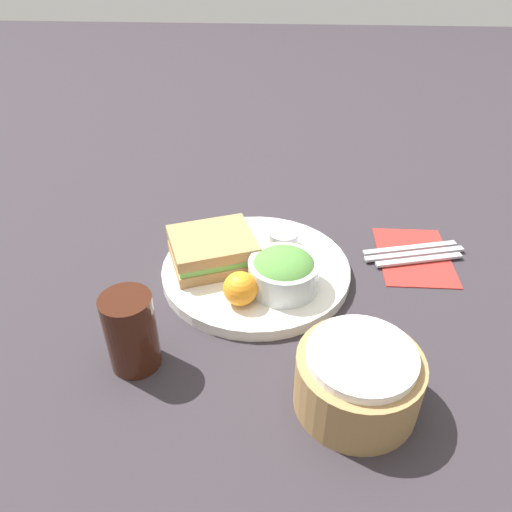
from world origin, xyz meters
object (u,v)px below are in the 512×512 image
(sandwich, at_px, (213,249))
(bread_basket, at_px, (358,379))
(plate, at_px, (256,270))
(knife, at_px, (415,254))
(spoon, at_px, (419,260))
(drink_glass, at_px, (131,332))
(fork, at_px, (410,248))
(salad_bowl, at_px, (284,271))
(dressing_cup, at_px, (283,239))

(sandwich, relative_size, bread_basket, 1.08)
(plate, bearing_deg, bread_basket, 118.82)
(knife, bearing_deg, spoon, -90.00)
(drink_glass, bearing_deg, fork, -145.89)
(spoon, bearing_deg, drink_glass, -163.55)
(drink_glass, bearing_deg, knife, -147.81)
(salad_bowl, distance_m, fork, 0.27)
(spoon, bearing_deg, dressing_cup, 164.00)
(sandwich, bearing_deg, salad_bowl, 153.37)
(plate, height_order, dressing_cup, dressing_cup)
(drink_glass, xyz_separation_m, spoon, (-0.43, -0.25, -0.05))
(fork, bearing_deg, drink_glass, -159.67)
(sandwich, xyz_separation_m, drink_glass, (0.08, 0.21, 0.01))
(bread_basket, bearing_deg, dressing_cup, -73.13)
(bread_basket, bearing_deg, sandwich, -50.95)
(drink_glass, relative_size, fork, 0.65)
(bread_basket, bearing_deg, salad_bowl, -65.15)
(plate, xyz_separation_m, sandwich, (0.07, -0.01, 0.03))
(plate, xyz_separation_m, salad_bowl, (-0.05, 0.05, 0.04))
(dressing_cup, height_order, knife, dressing_cup)
(knife, bearing_deg, fork, 90.00)
(bread_basket, distance_m, fork, 0.36)
(plate, distance_m, bread_basket, 0.29)
(dressing_cup, distance_m, fork, 0.23)
(knife, distance_m, spoon, 0.02)
(sandwich, distance_m, salad_bowl, 0.13)
(drink_glass, xyz_separation_m, fork, (-0.42, -0.29, -0.05))
(drink_glass, distance_m, knife, 0.51)
(knife, relative_size, spoon, 1.17)
(fork, bearing_deg, bread_basket, -125.33)
(fork, xyz_separation_m, spoon, (-0.01, 0.03, 0.00))
(sandwich, bearing_deg, knife, -170.25)
(bread_basket, height_order, knife, bread_basket)
(salad_bowl, bearing_deg, knife, -152.71)
(bread_basket, bearing_deg, fork, -111.55)
(salad_bowl, relative_size, bread_basket, 0.72)
(sandwich, distance_m, drink_glass, 0.22)
(dressing_cup, height_order, drink_glass, drink_glass)
(dressing_cup, bearing_deg, fork, -173.51)
(plate, relative_size, knife, 1.70)
(dressing_cup, distance_m, bread_basket, 0.32)
(plate, bearing_deg, drink_glass, 53.03)
(salad_bowl, height_order, drink_glass, drink_glass)
(sandwich, height_order, salad_bowl, salad_bowl)
(plate, distance_m, dressing_cup, 0.08)
(salad_bowl, relative_size, drink_glass, 0.97)
(fork, xyz_separation_m, knife, (-0.00, 0.02, 0.00))
(fork, bearing_deg, salad_bowl, -162.68)
(bread_basket, bearing_deg, plate, -61.18)
(salad_bowl, height_order, bread_basket, bread_basket)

